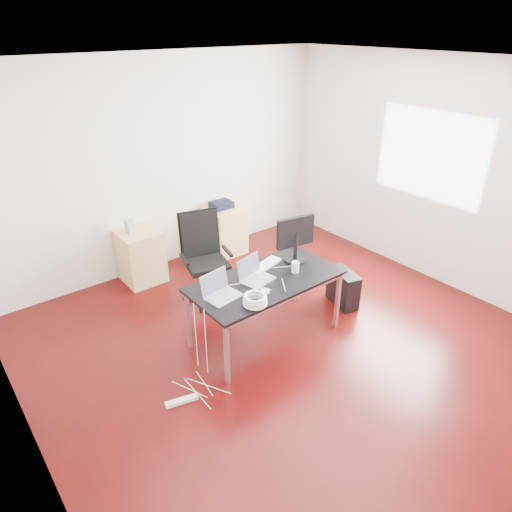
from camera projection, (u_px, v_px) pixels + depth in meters
room_shell at (295, 224)px, 4.31m from camera, size 5.00×5.00×5.00m
desk at (266, 284)px, 4.74m from camera, size 1.60×0.80×0.73m
office_chair at (204, 253)px, 5.52m from camera, size 0.58×0.60×1.08m
filing_cabinet_left at (141, 256)px, 5.99m from camera, size 0.50×0.50×0.70m
filing_cabinet_right at (225, 230)px, 6.73m from camera, size 0.50×0.50×0.70m
pc_tower at (343, 288)px, 5.54m from camera, size 0.31×0.49×0.44m
wastebasket at (206, 257)px, 6.43m from camera, size 0.26×0.26×0.28m
power_strip at (182, 401)px, 4.18m from camera, size 0.31×0.14×0.04m
laptop_left at (220, 291)px, 4.41m from camera, size 0.36×0.30×0.23m
laptop_right at (255, 275)px, 4.69m from camera, size 0.38×0.32×0.23m
monitor at (295, 236)px, 4.98m from camera, size 0.45×0.26×0.51m
keyboard at (265, 265)px, 4.96m from camera, size 0.46×0.24×0.02m
cup_white at (295, 267)px, 4.83m from camera, size 0.08×0.08×0.12m
cup_brown at (295, 266)px, 4.87m from camera, size 0.10×0.10×0.10m
cable_coil at (255, 300)px, 4.27m from camera, size 0.24×0.24×0.11m
power_adapter at (265, 292)px, 4.48m from camera, size 0.09×0.09×0.03m
speaker at (130, 227)px, 5.76m from camera, size 0.10×0.10×0.18m
navy_garment at (221, 205)px, 6.57m from camera, size 0.30×0.24×0.09m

